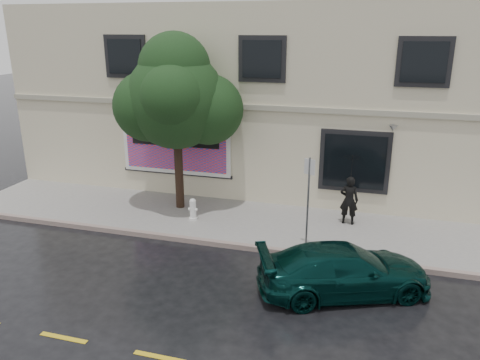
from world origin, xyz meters
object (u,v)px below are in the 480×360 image
(fire_hydrant, at_px, (193,209))
(pedestrian, at_px, (349,200))
(car, at_px, (344,270))
(street_tree, at_px, (176,100))

(fire_hydrant, bearing_deg, pedestrian, 23.23)
(pedestrian, height_order, fire_hydrant, pedestrian)
(car, relative_size, fire_hydrant, 5.67)
(car, distance_m, fire_hydrant, 5.86)
(pedestrian, xyz_separation_m, street_tree, (-5.78, -0.12, 2.97))
(street_tree, relative_size, fire_hydrant, 7.33)
(car, xyz_separation_m, fire_hydrant, (-5.07, 2.93, -0.10))
(car, xyz_separation_m, pedestrian, (-0.15, 4.00, 0.34))
(street_tree, height_order, fire_hydrant, street_tree)
(pedestrian, xyz_separation_m, fire_hydrant, (-4.92, -1.07, -0.44))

